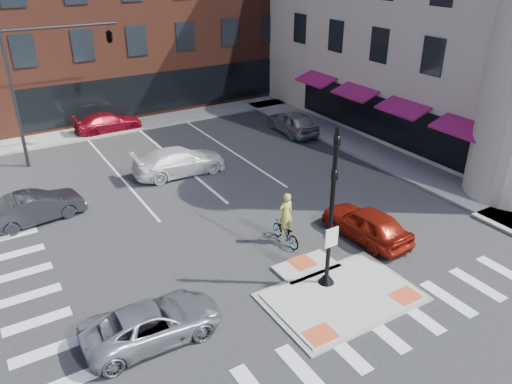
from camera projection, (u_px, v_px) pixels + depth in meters
ground at (333, 290)px, 18.12m from camera, size 120.00×120.00×0.00m
refuge_island at (337, 293)px, 17.90m from camera, size 5.40×4.65×0.13m
sidewalk_e at (366, 148)px, 30.79m from camera, size 3.00×24.00×0.15m
sidewalk_n at (173, 117)px, 36.36m from camera, size 26.00×3.00×0.15m
building_e at (483, 0)px, 33.44m from camera, size 21.90×23.90×17.70m
building_far_left at (1, 11)px, 53.92m from camera, size 10.00×12.00×10.00m
signal_pole at (330, 230)px, 17.38m from camera, size 0.60×0.60×5.98m
mast_arm_signal at (84, 48)px, 27.56m from camera, size 6.10×2.24×8.00m
silver_suv at (153, 322)px, 15.66m from camera, size 4.47×2.11×1.23m
red_sedan at (366, 223)px, 21.08m from camera, size 1.97×4.31×1.43m
white_pickup at (179, 161)px, 27.15m from camera, size 5.16×2.28×1.47m
bg_car_dark at (35, 207)px, 22.41m from camera, size 4.42×2.08×1.40m
bg_car_silver at (292, 122)px, 33.17m from camera, size 2.00×4.50×1.50m
bg_car_red at (108, 122)px, 33.47m from camera, size 4.45×1.84×1.29m
cyclist at (285, 226)px, 20.73m from camera, size 0.68×1.84×2.30m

